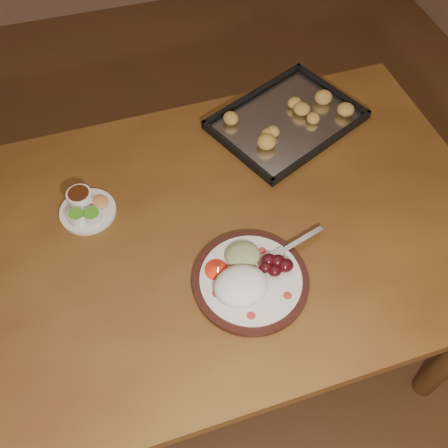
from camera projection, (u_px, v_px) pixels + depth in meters
name	position (u px, v px, depth m)	size (l,w,h in m)	color
ground	(156.00, 288.00, 1.98)	(4.00, 4.00, 0.00)	brown
dining_table	(200.00, 252.00, 1.31)	(1.52, 0.93, 0.75)	brown
dinner_plate	(248.00, 279.00, 1.14)	(0.35, 0.27, 0.06)	black
condiment_saucer	(86.00, 208.00, 1.25)	(0.14, 0.14, 0.05)	silver
baking_tray	(287.00, 120.00, 1.44)	(0.49, 0.43, 0.04)	black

